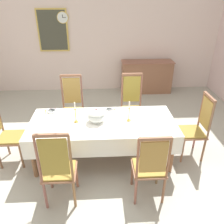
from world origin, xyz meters
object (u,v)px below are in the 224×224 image
bowl_near_right (52,111)px  mounted_clock (63,17)px  chair_head_east (196,127)px  soup_tureen (96,115)px  bowl_near_left (109,110)px  candlestick_east (129,113)px  spoon_primary (115,110)px  sideboard (146,77)px  candlestick_west (76,115)px  chair_head_west (6,134)px  chair_south_b (150,166)px  chair_north_a (72,105)px  spoon_secondary (46,111)px  chair_north_b (132,104)px  dining_table (103,125)px  chair_south_a (58,168)px  framed_painting (53,30)px

bowl_near_right → mounted_clock: (-0.08, 2.84, 1.26)m
chair_head_east → soup_tureen: chair_head_east is taller
chair_head_east → bowl_near_left: 1.51m
candlestick_east → spoon_primary: size_ratio=1.97×
bowl_near_left → sideboard: (1.18, 2.61, -0.31)m
bowl_near_left → sideboard: 2.88m
candlestick_west → bowl_near_left: bearing=33.4°
candlestick_west → bowl_near_left: candlestick_west is taller
chair_head_west → bowl_near_right: size_ratio=6.26×
mounted_clock → candlestick_west: bearing=-80.7°
candlestick_west → chair_south_b: bearing=-41.4°
chair_north_a → spoon_secondary: chair_north_a is taller
chair_north_b → bowl_near_left: bearing=49.0°
bowl_near_right → spoon_secondary: bearing=167.8°
dining_table → chair_south_b: size_ratio=2.13×
chair_south_a → chair_north_a: 1.83m
chair_head_east → chair_north_b: bearing=46.8°
candlestick_west → candlestick_east: size_ratio=1.00×
chair_head_east → spoon_primary: 1.42m
sideboard → chair_south_a: bearing=64.0°
mounted_clock → framed_painting: size_ratio=0.27×
chair_head_west → chair_south_a: bearing=47.1°
chair_head_west → soup_tureen: size_ratio=3.66×
dining_table → soup_tureen: 0.21m
chair_head_east → soup_tureen: size_ratio=3.91×
bowl_near_left → chair_south_a: bearing=-119.3°
candlestick_east → spoon_primary: bearing=117.2°
chair_north_b → mounted_clock: 3.12m
chair_north_a → chair_north_b: 1.20m
chair_north_b → candlestick_east: chair_north_b is taller
soup_tureen → spoon_primary: size_ratio=1.69×
chair_south_b → chair_north_a: bearing=123.2°
soup_tureen → candlestick_east: candlestick_east is taller
chair_north_b → candlestick_west: 1.41m
dining_table → candlestick_west: (-0.43, 0.00, 0.21)m
chair_head_east → soup_tureen: 1.70m
candlestick_east → sideboard: (0.88, 2.97, -0.42)m
chair_head_west → chair_head_east: size_ratio=0.94×
spoon_primary → soup_tureen: bearing=-143.3°
candlestick_west → framed_painting: framed_painting is taller
chair_north_b → mounted_clock: size_ratio=4.04×
candlestick_west → spoon_secondary: bearing=144.7°
dining_table → chair_south_b: bearing=-56.3°
chair_north_a → bowl_near_left: chair_north_a is taller
dining_table → candlestick_east: (0.43, 0.00, 0.21)m
candlestick_west → chair_north_a: bearing=100.2°
chair_north_a → chair_head_west: 1.35m
chair_south_a → chair_head_west: (-0.99, 0.92, -0.04)m
chair_north_a → chair_head_west: chair_north_a is taller
soup_tureen → chair_north_b: bearing=52.5°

